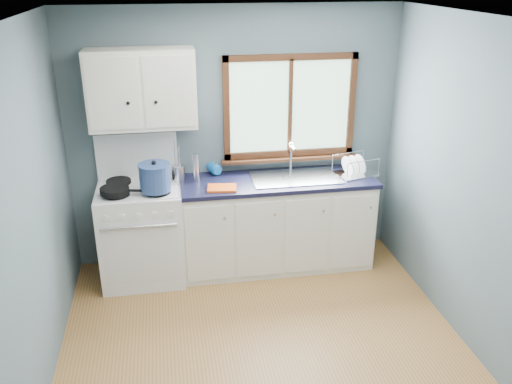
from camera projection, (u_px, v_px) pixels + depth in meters
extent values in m
cube|color=#A37039|center=(270.00, 365.00, 4.13)|extent=(3.20, 3.60, 0.02)
cube|color=white|center=(274.00, 20.00, 3.16)|extent=(3.20, 3.60, 0.02)
cube|color=slate|center=(235.00, 138.00, 5.29)|extent=(3.20, 0.02, 2.50)
cube|color=slate|center=(20.00, 234.00, 3.39)|extent=(0.02, 3.60, 2.50)
cube|color=slate|center=(491.00, 200.00, 3.90)|extent=(0.02, 3.60, 2.50)
cube|color=white|center=(142.00, 234.00, 5.13)|extent=(0.76, 0.65, 0.92)
cube|color=white|center=(137.00, 155.00, 5.15)|extent=(0.76, 0.05, 0.44)
cube|color=silver|center=(138.00, 188.00, 4.95)|extent=(0.72, 0.59, 0.01)
cylinder|color=black|center=(116.00, 194.00, 4.78)|extent=(0.23, 0.23, 0.03)
cylinder|color=black|center=(158.00, 191.00, 4.83)|extent=(0.23, 0.23, 0.03)
cylinder|color=black|center=(119.00, 182.00, 5.05)|extent=(0.23, 0.23, 0.03)
cylinder|color=black|center=(158.00, 179.00, 5.11)|extent=(0.23, 0.23, 0.03)
cylinder|color=silver|center=(139.00, 227.00, 4.72)|extent=(0.66, 0.02, 0.02)
cube|color=silver|center=(142.00, 256.00, 4.86)|extent=(0.66, 0.01, 0.55)
cube|color=white|center=(276.00, 224.00, 5.37)|extent=(1.85, 0.60, 0.88)
cube|color=black|center=(275.00, 258.00, 5.54)|extent=(1.85, 0.54, 0.08)
cube|color=black|center=(277.00, 181.00, 5.19)|extent=(1.89, 0.64, 0.04)
cube|color=silver|center=(295.00, 178.00, 5.21)|extent=(0.84, 0.46, 0.01)
cube|color=silver|center=(275.00, 186.00, 5.20)|extent=(0.36, 0.40, 0.14)
cube|color=silver|center=(315.00, 183.00, 5.27)|extent=(0.36, 0.40, 0.14)
cylinder|color=silver|center=(291.00, 157.00, 5.34)|extent=(0.02, 0.02, 0.28)
cylinder|color=silver|center=(293.00, 147.00, 5.22)|extent=(0.02, 0.16, 0.02)
sphere|color=silver|center=(291.00, 144.00, 5.28)|extent=(0.04, 0.04, 0.04)
cube|color=#9EC6A8|center=(290.00, 106.00, 5.24)|extent=(1.22, 0.01, 0.92)
cube|color=#442412|center=(291.00, 57.00, 5.04)|extent=(1.30, 0.05, 0.06)
cube|color=#442412|center=(289.00, 153.00, 5.40)|extent=(1.30, 0.05, 0.06)
cube|color=#442412|center=(226.00, 109.00, 5.12)|extent=(0.06, 0.05, 1.00)
cube|color=#442412|center=(352.00, 104.00, 5.32)|extent=(0.06, 0.05, 1.00)
cube|color=#442412|center=(290.00, 107.00, 5.22)|extent=(0.03, 0.05, 0.92)
cube|color=#442412|center=(290.00, 159.00, 5.39)|extent=(1.36, 0.10, 0.03)
cube|color=white|center=(142.00, 89.00, 4.78)|extent=(0.95, 0.32, 0.70)
cube|color=white|center=(113.00, 94.00, 4.59)|extent=(0.44, 0.01, 0.62)
cube|color=white|center=(169.00, 92.00, 4.67)|extent=(0.44, 0.01, 0.62)
sphere|color=black|center=(128.00, 103.00, 4.63)|extent=(0.03, 0.03, 0.03)
sphere|color=black|center=(156.00, 102.00, 4.66)|extent=(0.03, 0.03, 0.03)
cylinder|color=black|center=(115.00, 190.00, 4.75)|extent=(0.30, 0.30, 0.05)
cube|color=black|center=(135.00, 191.00, 4.74)|extent=(0.14, 0.05, 0.02)
cylinder|color=navy|center=(155.00, 178.00, 4.78)|extent=(0.34, 0.34, 0.23)
cylinder|color=navy|center=(154.00, 165.00, 4.73)|extent=(0.35, 0.35, 0.02)
sphere|color=black|center=(154.00, 163.00, 4.72)|extent=(0.05, 0.05, 0.04)
cylinder|color=silver|center=(179.00, 173.00, 5.10)|extent=(0.15, 0.15, 0.16)
cylinder|color=silver|center=(179.00, 157.00, 5.05)|extent=(0.01, 0.01, 0.23)
cylinder|color=silver|center=(175.00, 155.00, 5.03)|extent=(0.01, 0.01, 0.27)
cylinder|color=silver|center=(178.00, 159.00, 5.02)|extent=(0.01, 0.01, 0.21)
cylinder|color=silver|center=(196.00, 167.00, 5.09)|extent=(0.08, 0.08, 0.27)
imported|color=#105CA1|center=(218.00, 162.00, 5.20)|extent=(0.14, 0.14, 0.28)
cube|color=#DF5315|center=(222.00, 188.00, 4.95)|extent=(0.29, 0.22, 0.02)
cube|color=silver|center=(355.00, 174.00, 5.30)|extent=(0.43, 0.37, 0.01)
cylinder|color=silver|center=(347.00, 173.00, 5.09)|extent=(0.01, 0.01, 0.18)
cylinder|color=silver|center=(379.00, 167.00, 5.22)|extent=(0.01, 0.01, 0.18)
cylinder|color=silver|center=(332.00, 164.00, 5.31)|extent=(0.01, 0.01, 0.18)
cylinder|color=silver|center=(363.00, 159.00, 5.45)|extent=(0.01, 0.01, 0.18)
cylinder|color=silver|center=(364.00, 161.00, 5.12)|extent=(0.35, 0.10, 0.01)
cylinder|color=silver|center=(348.00, 153.00, 5.34)|extent=(0.35, 0.10, 0.01)
cylinder|color=white|center=(348.00, 166.00, 5.23)|extent=(0.10, 0.20, 0.19)
cylinder|color=white|center=(354.00, 165.00, 5.26)|extent=(0.10, 0.20, 0.19)
cylinder|color=white|center=(360.00, 164.00, 5.28)|extent=(0.10, 0.20, 0.19)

